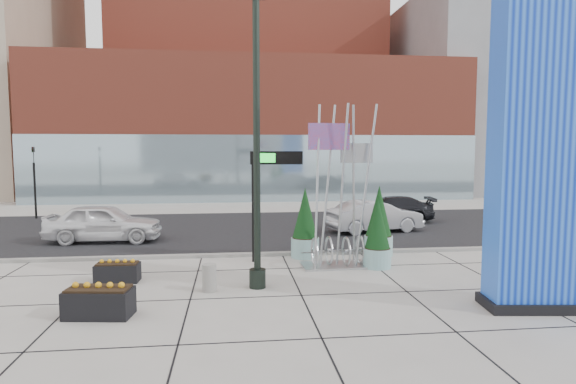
{
  "coord_description": "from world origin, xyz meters",
  "views": [
    {
      "loc": [
        -0.87,
        -13.72,
        4.03
      ],
      "look_at": [
        0.98,
        2.0,
        2.58
      ],
      "focal_mm": 30.0,
      "sensor_mm": 36.0,
      "label": 1
    }
  ],
  "objects": [
    {
      "name": "car_silver_mid",
      "position": [
        5.94,
        8.5,
        0.76
      ],
      "size": [
        4.82,
        2.52,
        1.51
      ],
      "primitive_type": "imported",
      "rotation": [
        0.0,
        0.0,
        1.78
      ],
      "color": "#ADAEB5",
      "rests_on": "ground"
    },
    {
      "name": "car_white_west",
      "position": [
        -6.34,
        7.49,
        0.82
      ],
      "size": [
        4.86,
        2.07,
        1.64
      ],
      "primitive_type": "imported",
      "rotation": [
        0.0,
        0.0,
        1.54
      ],
      "color": "white",
      "rests_on": "ground"
    },
    {
      "name": "street_asphalt",
      "position": [
        0.0,
        10.0,
        0.01
      ],
      "size": [
        80.0,
        12.0,
        0.02
      ],
      "primitive_type": "cube",
      "color": "black",
      "rests_on": "ground"
    },
    {
      "name": "box_planter_south",
      "position": [
        -4.05,
        -2.07,
        0.39
      ],
      "size": [
        1.64,
        0.97,
        0.85
      ],
      "rotation": [
        0.0,
        0.0,
        -0.13
      ],
      "color": "black",
      "rests_on": "ground"
    },
    {
      "name": "car_dark_east",
      "position": [
        7.65,
        11.46,
        0.69
      ],
      "size": [
        5.0,
        2.63,
        1.38
      ],
      "primitive_type": "imported",
      "rotation": [
        0.0,
        0.0,
        -1.72
      ],
      "color": "black",
      "rests_on": "ground"
    },
    {
      "name": "tower_podium",
      "position": [
        1.0,
        27.0,
        5.5
      ],
      "size": [
        34.0,
        10.0,
        11.0
      ],
      "primitive_type": "cube",
      "color": "#A94331",
      "rests_on": "ground"
    },
    {
      "name": "blue_pylon",
      "position": [
        6.77,
        -2.71,
        4.33
      ],
      "size": [
        2.81,
        1.5,
        8.96
      ],
      "rotation": [
        0.0,
        0.0,
        -0.12
      ],
      "color": "#0C2EBC",
      "rests_on": "ground"
    },
    {
      "name": "ground",
      "position": [
        0.0,
        0.0,
        0.0
      ],
      "size": [
        160.0,
        160.0,
        0.0
      ],
      "primitive_type": "plane",
      "color": "#9E9991",
      "rests_on": "ground"
    },
    {
      "name": "lamp_post",
      "position": [
        -0.16,
        -0.09,
        3.55
      ],
      "size": [
        0.56,
        0.48,
        8.67
      ],
      "rotation": [
        0.0,
        0.0,
        0.11
      ],
      "color": "black",
      "rests_on": "ground"
    },
    {
      "name": "tower_glass_front",
      "position": [
        1.0,
        22.2,
        2.5
      ],
      "size": [
        34.0,
        0.6,
        5.0
      ],
      "primitive_type": "cube",
      "color": "#8CA5B2",
      "rests_on": "ground"
    },
    {
      "name": "traffic_signal",
      "position": [
        -12.0,
        15.0,
        2.3
      ],
      "size": [
        0.15,
        0.18,
        4.1
      ],
      "color": "black",
      "rests_on": "ground"
    },
    {
      "name": "overhead_street_sign",
      "position": [
        0.54,
        3.1,
        3.36
      ],
      "size": [
        1.84,
        0.2,
        3.92
      ],
      "rotation": [
        0.0,
        0.0,
        -0.01
      ],
      "color": "black",
      "rests_on": "ground"
    },
    {
      "name": "building_grey_parking",
      "position": [
        26.0,
        32.0,
        9.0
      ],
      "size": [
        20.0,
        18.0,
        18.0
      ],
      "primitive_type": "cube",
      "color": "slate",
      "rests_on": "ground"
    },
    {
      "name": "box_planter_north",
      "position": [
        -4.32,
        1.0,
        0.32
      ],
      "size": [
        1.3,
        0.68,
        0.7
      ],
      "rotation": [
        0.0,
        0.0,
        -0.04
      ],
      "color": "black",
      "rests_on": "ground"
    },
    {
      "name": "public_art_sculpture",
      "position": [
        2.72,
        2.12,
        1.45
      ],
      "size": [
        2.47,
        1.3,
        5.51
      ],
      "rotation": [
        0.0,
        0.0,
        0.04
      ],
      "color": "#B2B4B7",
      "rests_on": "ground"
    },
    {
      "name": "concrete_bollard",
      "position": [
        -1.52,
        -0.31,
        0.39
      ],
      "size": [
        0.4,
        0.4,
        0.78
      ],
      "primitive_type": "cylinder",
      "color": "gray",
      "rests_on": "ground"
    },
    {
      "name": "round_planter_west",
      "position": [
        1.8,
        3.6,
        1.23
      ],
      "size": [
        1.04,
        1.04,
        2.59
      ],
      "color": "#8CBCBB",
      "rests_on": "ground"
    },
    {
      "name": "round_planter_mid",
      "position": [
        3.99,
        1.8,
        1.11
      ],
      "size": [
        0.94,
        0.94,
        2.34
      ],
      "color": "#8CBCBB",
      "rests_on": "ground"
    },
    {
      "name": "round_planter_east",
      "position": [
        4.6,
        3.6,
        1.25
      ],
      "size": [
        1.06,
        1.06,
        2.64
      ],
      "color": "#8CBCBB",
      "rests_on": "ground"
    },
    {
      "name": "curb_edge",
      "position": [
        0.0,
        4.0,
        0.06
      ],
      "size": [
        80.0,
        0.3,
        0.12
      ],
      "primitive_type": "cube",
      "color": "gray",
      "rests_on": "ground"
    }
  ]
}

